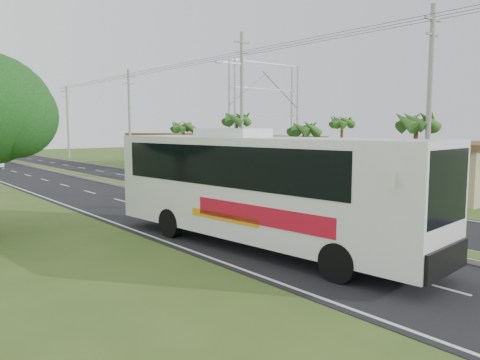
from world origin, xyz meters
TOP-DOWN VIEW (x-y plane):
  - ground at (0.00, 0.00)m, footprint 180.00×180.00m
  - road_asphalt at (0.00, 20.00)m, footprint 14.00×160.00m
  - median_strip at (0.00, 20.00)m, footprint 1.20×160.00m
  - lane_edge_left at (-6.70, 20.00)m, footprint 0.12×160.00m
  - lane_edge_right at (6.70, 20.00)m, footprint 0.12×160.00m
  - shop_near at (14.00, 6.00)m, footprint 8.60×12.60m
  - shop_mid at (14.00, 22.00)m, footprint 7.60×10.60m
  - shop_far at (14.00, 36.00)m, footprint 8.60×11.60m
  - palm_verge_a at (9.00, 3.00)m, footprint 2.40×2.40m
  - palm_verge_b at (9.40, 12.00)m, footprint 2.40×2.40m
  - palm_verge_c at (8.80, 19.00)m, footprint 2.40×2.40m
  - palm_verge_d at (9.30, 28.00)m, footprint 2.40×2.40m
  - palm_behind_shop at (17.50, 15.00)m, footprint 2.40×2.40m
  - utility_pole_a at (8.50, 2.00)m, footprint 1.60×0.28m
  - utility_pole_b at (8.47, 18.00)m, footprint 3.20×0.28m
  - utility_pole_c at (8.50, 38.00)m, footprint 1.60×0.28m
  - utility_pole_d at (8.50, 58.00)m, footprint 1.60×0.28m
  - billboard_lattice at (22.00, 30.00)m, footprint 10.18×1.18m
  - coach_bus_main at (-4.50, 1.44)m, footprint 4.16×13.85m
  - motorcyclist at (-2.00, 9.25)m, footprint 1.61×0.77m

SIDE VIEW (x-z plane):
  - ground at x=0.00m, z-range 0.00..0.00m
  - lane_edge_left at x=-6.70m, z-range 0.00..0.00m
  - lane_edge_right at x=6.70m, z-range 0.00..0.00m
  - road_asphalt at x=0.00m, z-range 0.00..0.02m
  - median_strip at x=0.00m, z-range 0.01..0.20m
  - motorcyclist at x=-2.00m, z-range -0.26..2.14m
  - shop_near at x=14.00m, z-range 0.02..3.54m
  - shop_mid at x=14.00m, z-range 0.02..3.69m
  - shop_far at x=14.00m, z-range 0.02..3.84m
  - coach_bus_main at x=-4.50m, z-range 0.22..4.63m
  - palm_verge_b at x=9.40m, z-range 1.83..6.88m
  - palm_verge_d at x=9.30m, z-range 1.92..7.17m
  - palm_verge_a at x=9.00m, z-range 2.02..7.47m
  - palm_behind_shop at x=17.50m, z-range 2.11..7.76m
  - palm_verge_c at x=8.80m, z-range 2.20..8.05m
  - utility_pole_d at x=8.50m, z-range 0.17..10.67m
  - utility_pole_a at x=8.50m, z-range 0.17..11.17m
  - utility_pole_c at x=8.50m, z-range 0.17..11.17m
  - utility_pole_b at x=8.47m, z-range 0.26..12.26m
  - billboard_lattice at x=22.00m, z-range 0.79..12.86m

